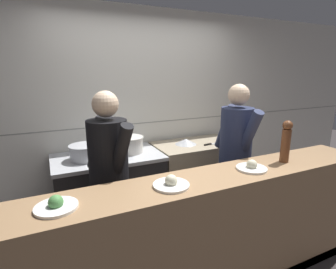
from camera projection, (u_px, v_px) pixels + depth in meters
ground_plane at (201, 267)px, 2.51m from camera, size 14.00×14.00×0.00m
wall_back_tiled at (145, 111)px, 3.49m from camera, size 8.00×0.06×2.60m
oven_range at (110, 191)px, 3.09m from camera, size 1.22×0.71×0.88m
prep_counter at (195, 175)px, 3.58m from camera, size 1.10×0.65×0.89m
pass_counter at (213, 234)px, 2.17m from camera, size 3.16×0.45×1.03m
stock_pot at (85, 152)px, 2.83m from camera, size 0.33×0.33×0.17m
sauce_pot at (129, 144)px, 3.09m from camera, size 0.33×0.33×0.19m
mixing_bowl_steel at (186, 142)px, 3.41m from camera, size 0.28×0.28×0.07m
chefs_knife at (213, 144)px, 3.42m from camera, size 0.36×0.07×0.02m
plated_dish_main at (56, 205)px, 1.56m from camera, size 0.25×0.25×0.09m
plated_dish_appetiser at (171, 183)px, 1.86m from camera, size 0.26×0.26×0.09m
plated_dish_dessert at (252, 167)px, 2.18m from camera, size 0.25×0.25×0.09m
pepper_mill at (286, 141)px, 2.31m from camera, size 0.09×0.09×0.38m
chef_head_cook at (109, 176)px, 2.30m from camera, size 0.42×0.73×1.67m
chef_sous at (235, 153)px, 2.88m from camera, size 0.36×0.74×1.70m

